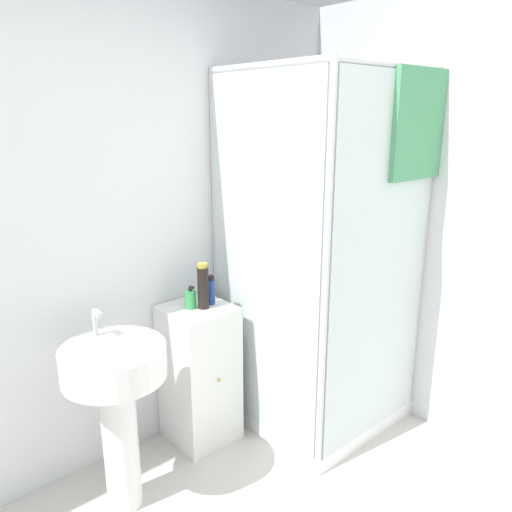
{
  "coord_description": "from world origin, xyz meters",
  "views": [
    {
      "loc": [
        -0.93,
        -0.66,
        1.85
      ],
      "look_at": [
        0.65,
        1.13,
        1.17
      ],
      "focal_mm": 35.0,
      "sensor_mm": 36.0,
      "label": 1
    }
  ],
  "objects_px": {
    "sink": "(116,392)",
    "shampoo_bottle_tall_black": "(203,286)",
    "soap_dispenser": "(191,299)",
    "shampoo_bottle_blue": "(211,290)"
  },
  "relations": [
    {
      "from": "shampoo_bottle_tall_black",
      "to": "shampoo_bottle_blue",
      "type": "bearing_deg",
      "value": 19.49
    },
    {
      "from": "shampoo_bottle_tall_black",
      "to": "sink",
      "type": "bearing_deg",
      "value": -165.57
    },
    {
      "from": "sink",
      "to": "shampoo_bottle_tall_black",
      "type": "relative_size",
      "value": 3.8
    },
    {
      "from": "shampoo_bottle_tall_black",
      "to": "shampoo_bottle_blue",
      "type": "xyz_separation_m",
      "value": [
        0.07,
        0.02,
        -0.05
      ]
    },
    {
      "from": "soap_dispenser",
      "to": "shampoo_bottle_blue",
      "type": "height_order",
      "value": "shampoo_bottle_blue"
    },
    {
      "from": "sink",
      "to": "shampoo_bottle_blue",
      "type": "distance_m",
      "value": 0.76
    },
    {
      "from": "soap_dispenser",
      "to": "sink",
      "type": "bearing_deg",
      "value": -160.23
    },
    {
      "from": "soap_dispenser",
      "to": "shampoo_bottle_blue",
      "type": "relative_size",
      "value": 0.8
    },
    {
      "from": "soap_dispenser",
      "to": "shampoo_bottle_tall_black",
      "type": "height_order",
      "value": "shampoo_bottle_tall_black"
    },
    {
      "from": "sink",
      "to": "soap_dispenser",
      "type": "distance_m",
      "value": 0.65
    }
  ]
}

